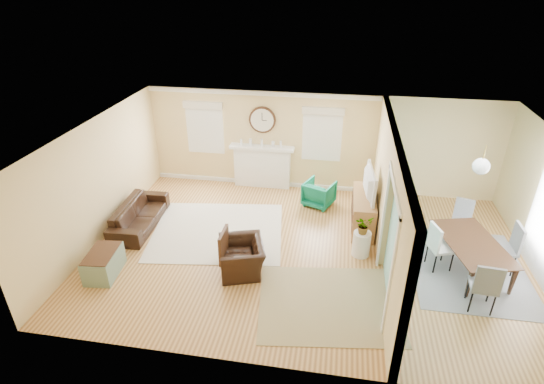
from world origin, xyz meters
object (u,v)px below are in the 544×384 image
object	(u,v)px
credenza	(363,211)
eames_chair	(242,257)
sofa	(139,215)
dining_table	(471,256)
green_chair	(319,193)

from	to	relation	value
credenza	eames_chair	bearing A→B (deg)	-139.47
sofa	credenza	distance (m)	5.13
credenza	dining_table	bearing A→B (deg)	-30.83
eames_chair	green_chair	distance (m)	3.17
credenza	dining_table	size ratio (longest dim) A/B	0.82
credenza	dining_table	world-z (taller)	credenza
dining_table	sofa	bearing A→B (deg)	72.38
eames_chair	credenza	distance (m)	3.11
sofa	credenza	xyz separation A→B (m)	(5.07, 0.80, 0.12)
eames_chair	dining_table	bearing A→B (deg)	81.92
sofa	credenza	bearing A→B (deg)	-83.85
dining_table	eames_chair	bearing A→B (deg)	85.96
eames_chair	dining_table	world-z (taller)	dining_table
eames_chair	credenza	world-z (taller)	credenza
eames_chair	green_chair	size ratio (longest dim) A/B	1.38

